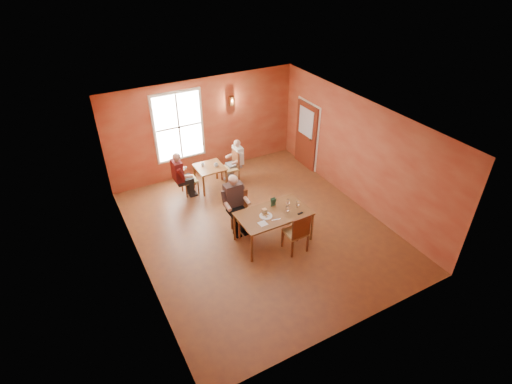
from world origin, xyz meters
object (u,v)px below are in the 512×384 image
diner_main (243,208)px  chair_diner_white (230,167)px  main_table (273,226)px  diner_white (231,163)px  chair_empty (295,231)px  chair_diner_maroon (189,179)px  diner_maroon (188,173)px  second_table (210,177)px  chair_diner_main (243,214)px

diner_main → chair_diner_white: diner_main is taller
main_table → diner_white: 3.02m
chair_empty → diner_white: diner_white is taller
diner_main → chair_empty: bearing=123.6°
diner_main → chair_diner_white: 2.50m
diner_white → chair_diner_white: bearing=90.0°
chair_diner_maroon → diner_maroon: diner_maroon is taller
chair_empty → chair_diner_white: chair_empty is taller
diner_main → diner_maroon: size_ratio=1.08×
diner_maroon → chair_diner_white: bearing=90.0°
diner_main → second_table: size_ratio=1.87×
chair_diner_main → diner_maroon: (-0.58, 2.34, 0.15)m
main_table → second_table: bearing=97.5°
main_table → chair_diner_main: size_ratio=1.61×
main_table → chair_empty: size_ratio=1.61×
main_table → chair_empty: 0.64m
chair_empty → diner_white: size_ratio=0.86×
chair_empty → diner_maroon: 3.80m
chair_diner_maroon → diner_main: bearing=13.0°
second_table → chair_diner_white: 0.67m
main_table → diner_main: bearing=128.9°
main_table → chair_diner_main: bearing=127.6°
chair_diner_maroon → diner_white: bearing=90.0°
second_table → chair_diner_maroon: bearing=180.0°
chair_diner_main → chair_diner_white: (0.75, 2.34, -0.04)m
chair_diner_main → second_table: size_ratio=1.36×
chair_diner_maroon → main_table: bearing=19.3°
diner_main → diner_maroon: bearing=-76.4°
second_table → chair_diner_white: size_ratio=0.80×
chair_diner_main → second_table: chair_diner_main is taller
diner_white → chair_diner_main: bearing=161.5°
main_table → chair_diner_maroon: bearing=109.3°
diner_maroon → second_table: bearing=90.0°
diner_white → main_table: bearing=174.6°
chair_empty → diner_white: 3.55m
chair_diner_white → diner_maroon: bearing=90.0°
chair_empty → second_table: bearing=100.5°
chair_diner_main → diner_main: 0.21m
diner_maroon → chair_diner_main: bearing=13.8°
chair_diner_maroon → chair_diner_main: bearing=13.1°
second_table → chair_empty: bearing=-79.2°
diner_white → chair_diner_maroon: 1.34m
chair_diner_main → chair_diner_maroon: size_ratio=1.19×
chair_empty → chair_diner_maroon: chair_empty is taller
chair_diner_main → second_table: bearing=-92.5°
main_table → second_table: (-0.40, 2.99, -0.06)m
second_table → diner_maroon: size_ratio=0.57×
chair_empty → diner_maroon: size_ratio=0.78×
chair_diner_main → chair_diner_maroon: bearing=-76.9°
diner_main → chair_diner_white: size_ratio=1.49×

